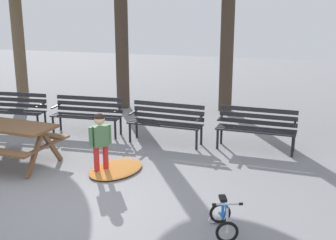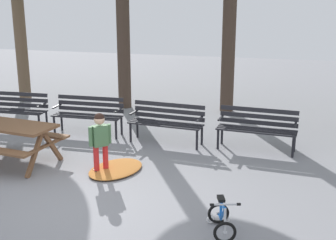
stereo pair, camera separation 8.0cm
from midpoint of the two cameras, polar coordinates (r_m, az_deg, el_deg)
The scene contains 9 objects.
ground at distance 7.00m, azimuth -11.11°, elevation -10.56°, with size 36.00×36.00×0.00m, color gray.
picnic_table at distance 8.82m, azimuth -20.05°, elevation -1.62°, with size 1.94×1.53×0.79m.
park_bench_far_left at distance 11.23m, azimuth -19.38°, elevation 1.52°, with size 1.62×0.54×0.85m.
park_bench_left at distance 10.32m, azimuth -10.47°, elevation 0.99°, with size 1.62×0.51×0.85m.
park_bench_right at distance 9.53m, azimuth -0.44°, elevation 0.04°, with size 1.63×0.57×0.85m.
park_bench_far_right at distance 9.27m, azimuth 11.04°, elevation -0.68°, with size 1.63×0.56×0.85m.
child_standing at distance 7.91m, azimuth -8.95°, elevation -2.30°, with size 0.31×0.33×1.10m.
kids_bicycle at distance 6.08m, azimuth 6.74°, elevation -12.44°, with size 0.51×0.63×0.54m.
leaf_pile at distance 8.17m, azimuth -6.96°, elevation -6.24°, with size 1.17×0.82×0.07m, color #B26B2D.
Camera 1 is at (2.90, -5.60, 3.02)m, focal length 47.61 mm.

